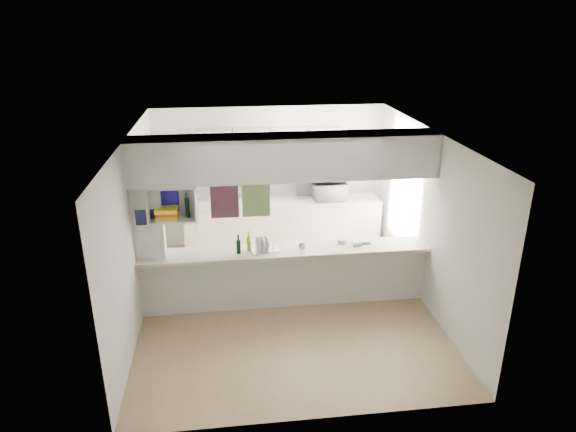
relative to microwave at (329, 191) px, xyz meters
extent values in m
plane|color=#9F7F5C|center=(-1.06, -2.07, -1.08)|extent=(4.80, 4.80, 0.00)
plane|color=white|center=(-1.06, -2.07, 1.52)|extent=(4.80, 4.80, 0.00)
plane|color=silver|center=(-1.06, 0.33, 0.22)|extent=(4.20, 0.00, 4.20)
plane|color=silver|center=(-3.16, -2.07, 0.22)|extent=(0.00, 4.80, 4.80)
plane|color=silver|center=(1.04, -2.07, 0.22)|extent=(0.00, 4.80, 4.80)
cube|color=silver|center=(-1.06, -2.07, -0.64)|extent=(4.20, 0.15, 0.88)
cube|color=beige|center=(-1.06, -2.07, -0.18)|extent=(4.20, 0.50, 0.04)
cube|color=white|center=(-1.06, -2.07, 1.22)|extent=(4.20, 0.50, 0.60)
cube|color=silver|center=(-2.96, -2.07, 0.22)|extent=(0.40, 0.18, 2.60)
cube|color=#191E4C|center=(-2.96, -2.17, 0.47)|extent=(0.30, 0.01, 0.22)
cube|color=white|center=(-2.96, -2.17, 0.24)|extent=(0.30, 0.01, 0.24)
cube|color=#2E1422|center=(-1.91, -1.85, 0.60)|extent=(0.40, 0.02, 0.62)
cube|color=#17685D|center=(-1.46, -1.85, 0.60)|extent=(0.40, 0.02, 0.62)
cube|color=white|center=(-2.61, -2.17, 0.43)|extent=(0.65, 0.35, 0.02)
cube|color=white|center=(-2.61, -2.17, 0.90)|extent=(0.65, 0.35, 0.02)
cube|color=white|center=(-2.61, -2.01, 0.67)|extent=(0.65, 0.02, 0.50)
cube|color=white|center=(-2.93, -2.17, 0.67)|extent=(0.02, 0.35, 0.50)
cube|color=white|center=(-2.30, -2.17, 0.67)|extent=(0.02, 0.35, 0.50)
cube|color=gold|center=(-2.69, -2.17, 0.47)|extent=(0.30, 0.24, 0.05)
cube|color=red|center=(-2.69, -2.17, 0.52)|extent=(0.28, 0.22, 0.05)
cube|color=gold|center=(-2.69, -2.17, 0.57)|extent=(0.30, 0.24, 0.05)
cube|color=#170D98|center=(-2.66, -2.05, 0.67)|extent=(0.26, 0.02, 0.34)
cylinder|color=black|center=(-2.41, -2.17, 0.58)|extent=(0.06, 0.06, 0.28)
cube|color=beige|center=(-0.86, 0.03, -0.63)|extent=(3.60, 0.60, 0.90)
cube|color=beige|center=(-0.86, 0.03, -0.18)|extent=(3.60, 0.63, 0.03)
cube|color=silver|center=(-0.86, 0.31, 0.14)|extent=(3.60, 0.03, 0.60)
cube|color=beige|center=(-1.06, 0.16, 0.80)|extent=(2.62, 0.34, 0.72)
cube|color=white|center=(-0.31, 0.09, 0.40)|extent=(0.60, 0.46, 0.12)
cube|color=silver|center=(-0.31, -0.14, 0.36)|extent=(0.60, 0.02, 0.05)
imported|color=white|center=(0.00, 0.00, 0.00)|extent=(0.61, 0.43, 0.33)
imported|color=#170D98|center=(-0.04, 0.03, 0.20)|extent=(0.28, 0.28, 0.07)
cube|color=silver|center=(-1.36, -2.05, -0.16)|extent=(0.48, 0.41, 0.01)
cylinder|color=white|center=(-1.46, -2.08, -0.05)|extent=(0.07, 0.20, 0.20)
cylinder|color=white|center=(-1.40, -2.06, -0.05)|extent=(0.07, 0.20, 0.20)
cylinder|color=white|center=(-1.34, -2.04, -0.05)|extent=(0.07, 0.20, 0.20)
imported|color=white|center=(-0.83, -2.13, -0.11)|extent=(0.12, 0.12, 0.09)
cylinder|color=black|center=(-1.74, -2.12, -0.07)|extent=(0.06, 0.06, 0.20)
cylinder|color=black|center=(-1.74, -2.12, 0.08)|extent=(0.02, 0.02, 0.09)
cylinder|color=#93AA1C|center=(-1.59, -2.04, -0.06)|extent=(0.06, 0.06, 0.21)
cylinder|color=#93AA1C|center=(-1.59, -2.04, 0.09)|extent=(0.02, 0.02, 0.09)
cylinder|color=silver|center=(-0.20, -1.96, -0.13)|extent=(0.14, 0.14, 0.07)
cube|color=silver|center=(0.00, -2.06, -0.14)|extent=(0.14, 0.10, 0.06)
cube|color=black|center=(0.15, -2.03, -0.16)|extent=(0.14, 0.07, 0.01)
cylinder|color=black|center=(-1.38, 0.08, -0.10)|extent=(0.09, 0.09, 0.13)
cube|color=#54351D|center=(-1.19, 0.11, -0.06)|extent=(0.12, 0.11, 0.21)
camera|label=1|loc=(-1.87, -8.79, 2.99)|focal=32.00mm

